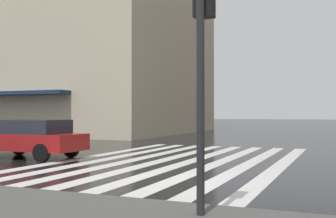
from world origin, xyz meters
TOP-DOWN VIEW (x-y plane):
  - ground_plane at (0.00, 0.00)m, footprint 220.00×220.00m
  - zebra_crossing at (4.00, 1.35)m, footprint 13.00×7.50m
  - haussmann_block_mid at (21.08, 22.35)m, footprint 18.37×29.17m
  - traffic_signal_post at (-3.62, -2.06)m, footprint 0.44×0.30m
  - car_red at (2.50, 6.63)m, footprint 1.85×4.10m

SIDE VIEW (x-z plane):
  - ground_plane at x=0.00m, z-range 0.00..0.00m
  - zebra_crossing at x=4.00m, z-range 0.00..0.01m
  - car_red at x=2.50m, z-range 0.05..1.46m
  - traffic_signal_post at x=-3.62m, z-range 0.98..4.78m
  - haussmann_block_mid at x=21.08m, z-range -0.20..18.91m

